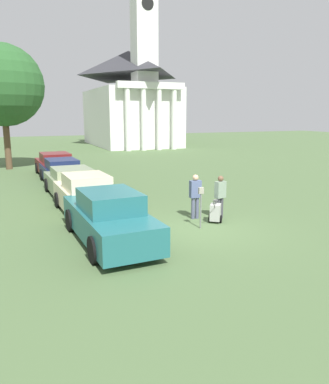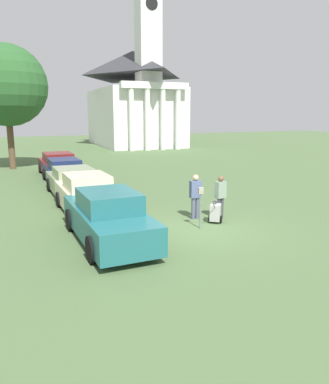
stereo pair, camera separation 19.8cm
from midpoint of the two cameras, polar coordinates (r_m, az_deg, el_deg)
The scene contains 12 objects.
ground_plane at distance 12.95m, azimuth 5.24°, elevation -5.73°, with size 120.00×120.00×0.00m, color #4C663D.
parked_car_teal at distance 11.65m, azimuth -8.14°, elevation -3.94°, with size 2.12×5.07×1.62m.
parked_car_cream at distance 15.07m, azimuth -11.40°, elevation -0.55°, with size 2.06×4.84×1.60m.
parked_car_sage at distance 18.52m, azimuth -13.42°, elevation 1.43°, with size 2.22×5.04×1.39m.
parked_car_navy at distance 21.97m, azimuth -14.80°, elevation 2.97°, with size 2.11×5.36×1.43m.
parked_car_maroon at distance 24.94m, azimuth -15.69°, elevation 3.98°, with size 2.22×5.20×1.48m.
parking_meter at distance 12.84m, azimuth 5.95°, elevation -1.26°, with size 0.18×0.09×1.44m.
person_worker at distance 14.04m, azimuth 5.14°, elevation -0.29°, with size 0.43×0.23×1.68m.
person_supervisor at distance 14.22m, azimuth 8.92°, elevation -0.37°, with size 0.46×0.32×1.63m.
equipment_cart at distance 13.74m, azimuth 8.18°, elevation -3.09°, with size 0.76×0.90×1.00m.
church at distance 48.32m, azimuth -4.48°, elevation 14.52°, with size 9.10×15.69×23.77m.
shade_tree at distance 29.02m, azimuth -22.79°, elevation 14.72°, with size 5.62×5.62×8.64m.
Camera 2 is at (-5.57, -11.01, 3.89)m, focal length 35.00 mm.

